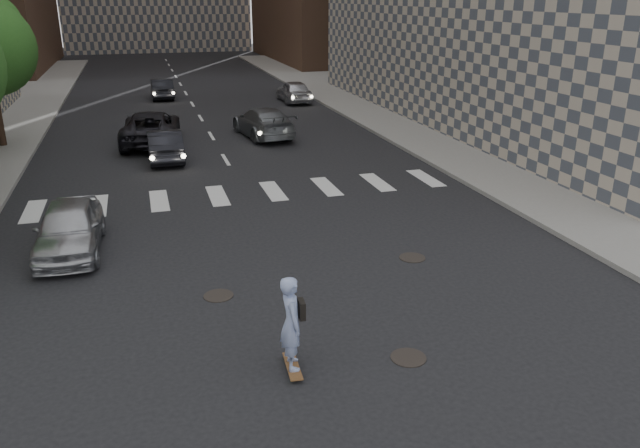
# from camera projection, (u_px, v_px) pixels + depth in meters

# --- Properties ---
(ground) EXTENTS (160.00, 160.00, 0.00)m
(ground) POSITION_uv_depth(u_px,v_px,m) (314.00, 308.00, 14.06)
(ground) COLOR black
(ground) RESTS_ON ground
(sidewalk_right) EXTENTS (13.00, 80.00, 0.15)m
(sidewalk_right) POSITION_uv_depth(u_px,v_px,m) (462.00, 116.00, 35.86)
(sidewalk_right) COLOR gray
(sidewalk_right) RESTS_ON ground
(manhole_a) EXTENTS (0.70, 0.70, 0.02)m
(manhole_a) POSITION_uv_depth(u_px,v_px,m) (408.00, 358.00, 12.12)
(manhole_a) COLOR black
(manhole_a) RESTS_ON ground
(manhole_b) EXTENTS (0.70, 0.70, 0.02)m
(manhole_b) POSITION_uv_depth(u_px,v_px,m) (218.00, 296.00, 14.62)
(manhole_b) COLOR black
(manhole_b) RESTS_ON ground
(manhole_c) EXTENTS (0.70, 0.70, 0.02)m
(manhole_c) POSITION_uv_depth(u_px,v_px,m) (412.00, 258.00, 16.73)
(manhole_c) COLOR black
(manhole_c) RESTS_ON ground
(skateboarder) EXTENTS (0.50, 0.98, 1.93)m
(skateboarder) POSITION_uv_depth(u_px,v_px,m) (292.00, 323.00, 11.39)
(skateboarder) COLOR brown
(skateboarder) RESTS_ON ground
(silver_sedan) EXTENTS (1.77, 4.13, 1.39)m
(silver_sedan) POSITION_uv_depth(u_px,v_px,m) (69.00, 228.00, 16.90)
(silver_sedan) COLOR #ACAEB3
(silver_sedan) RESTS_ON ground
(traffic_car_a) EXTENTS (1.40, 3.99, 1.32)m
(traffic_car_a) POSITION_uv_depth(u_px,v_px,m) (165.00, 145.00, 26.43)
(traffic_car_a) COLOR black
(traffic_car_a) RESTS_ON ground
(traffic_car_b) EXTENTS (2.64, 5.20, 1.45)m
(traffic_car_b) POSITION_uv_depth(u_px,v_px,m) (263.00, 122.00, 30.77)
(traffic_car_b) COLOR slate
(traffic_car_b) RESTS_ON ground
(traffic_car_c) EXTENTS (3.05, 5.76, 1.54)m
(traffic_car_c) POSITION_uv_depth(u_px,v_px,m) (151.00, 128.00, 29.25)
(traffic_car_c) COLOR black
(traffic_car_c) RESTS_ON ground
(traffic_car_d) EXTENTS (1.71, 4.19, 1.42)m
(traffic_car_d) POSITION_uv_depth(u_px,v_px,m) (294.00, 91.00, 40.74)
(traffic_car_d) COLOR silver
(traffic_car_d) RESTS_ON ground
(traffic_car_e) EXTENTS (1.40, 4.01, 1.32)m
(traffic_car_e) POSITION_uv_depth(u_px,v_px,m) (162.00, 89.00, 42.21)
(traffic_car_e) COLOR black
(traffic_car_e) RESTS_ON ground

